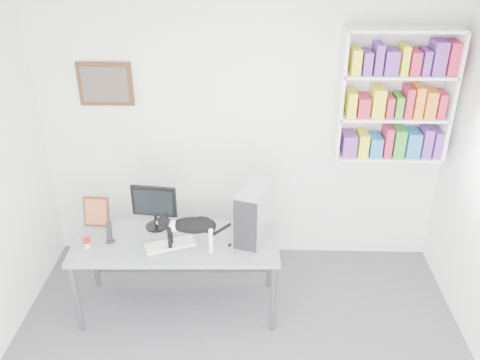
# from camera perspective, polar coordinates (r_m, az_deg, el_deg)

# --- Properties ---
(room) EXTENTS (4.01, 4.01, 2.70)m
(room) POSITION_cam_1_polar(r_m,az_deg,el_deg) (3.32, -0.55, -8.99)
(room) COLOR #4E4F53
(room) RESTS_ON ground
(bookshelf) EXTENTS (1.03, 0.28, 1.24)m
(bookshelf) POSITION_cam_1_polar(r_m,az_deg,el_deg) (4.92, 17.01, 9.02)
(bookshelf) COLOR white
(bookshelf) RESTS_ON room
(wall_art) EXTENTS (0.52, 0.04, 0.42)m
(wall_art) POSITION_cam_1_polar(r_m,az_deg,el_deg) (5.04, -14.88, 10.37)
(wall_art) COLOR #422B15
(wall_art) RESTS_ON room
(desk) EXTENTS (1.84, 0.76, 0.76)m
(desk) POSITION_cam_1_polar(r_m,az_deg,el_deg) (4.80, -6.93, -10.51)
(desk) COLOR gray
(desk) RESTS_ON room
(monitor) EXTENTS (0.43, 0.24, 0.44)m
(monitor) POSITION_cam_1_polar(r_m,az_deg,el_deg) (4.67, -9.56, -2.99)
(monitor) COLOR black
(monitor) RESTS_ON desk
(keyboard) EXTENTS (0.46, 0.31, 0.03)m
(keyboard) POSITION_cam_1_polar(r_m,az_deg,el_deg) (4.50, -7.87, -7.23)
(keyboard) COLOR silver
(keyboard) RESTS_ON desk
(pc_tower) EXTENTS (0.35, 0.53, 0.49)m
(pc_tower) POSITION_cam_1_polar(r_m,az_deg,el_deg) (4.48, 1.56, -3.62)
(pc_tower) COLOR #B1B2B6
(pc_tower) RESTS_ON desk
(speaker) EXTENTS (0.10, 0.10, 0.21)m
(speaker) POSITION_cam_1_polar(r_m,az_deg,el_deg) (4.62, -14.46, -5.65)
(speaker) COLOR black
(speaker) RESTS_ON desk
(leaning_print) EXTENTS (0.24, 0.10, 0.29)m
(leaning_print) POSITION_cam_1_polar(r_m,az_deg,el_deg) (4.87, -15.83, -3.36)
(leaning_print) COLOR #422B15
(leaning_print) RESTS_ON desk
(soup_can) EXTENTS (0.07, 0.07, 0.09)m
(soup_can) POSITION_cam_1_polar(r_m,az_deg,el_deg) (4.63, -16.81, -6.75)
(soup_can) COLOR #A2120D
(soup_can) RESTS_ON desk
(cat) EXTENTS (0.56, 0.16, 0.35)m
(cat) POSITION_cam_1_polar(r_m,az_deg,el_deg) (4.34, -5.40, -6.02)
(cat) COLOR black
(cat) RESTS_ON desk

